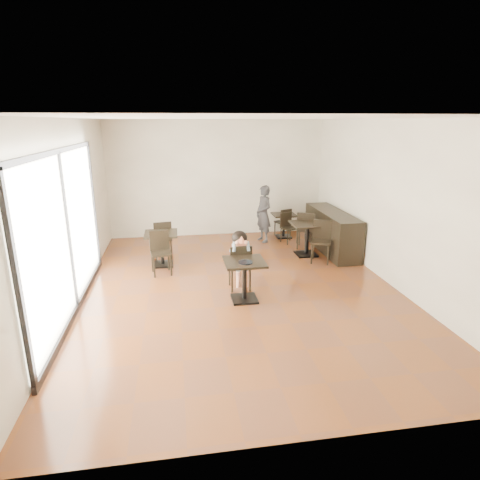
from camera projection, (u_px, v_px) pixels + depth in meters
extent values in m
cube|color=brown|center=(240.00, 288.00, 7.88)|extent=(6.00, 8.00, 0.01)
cube|color=white|center=(240.00, 118.00, 6.97)|extent=(6.00, 8.00, 0.01)
cube|color=white|center=(217.00, 179.00, 11.21)|extent=(6.00, 0.01, 3.20)
cube|color=white|center=(311.00, 298.00, 3.64)|extent=(6.00, 0.01, 3.20)
cube|color=white|center=(70.00, 214.00, 6.96)|extent=(0.01, 8.00, 3.20)
cube|color=white|center=(390.00, 203.00, 7.88)|extent=(0.01, 8.00, 3.20)
cube|color=white|center=(66.00, 232.00, 6.55)|extent=(0.04, 4.50, 2.60)
cylinder|color=black|center=(245.00, 262.00, 7.03)|extent=(0.26, 0.26, 0.02)
imported|color=#313236|center=(264.00, 214.00, 10.74)|extent=(0.54, 0.65, 1.53)
cube|color=black|center=(332.00, 231.00, 10.04)|extent=(0.60, 2.40, 1.00)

